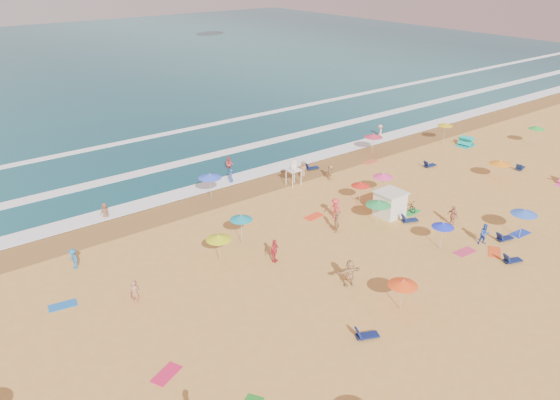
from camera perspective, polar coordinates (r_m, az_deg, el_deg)
ground at (r=41.84m, az=6.00°, el=-4.27°), size 220.00×220.00×0.00m
ocean at (r=114.97m, az=-24.61°, el=12.35°), size 220.00×140.00×0.18m
wet_sand at (r=50.63m, az=-3.68°, el=1.14°), size 220.00×220.00×0.00m
surf_foam at (r=57.63m, az=-8.62°, el=3.99°), size 200.00×18.70×0.05m
cabana at (r=46.05m, az=11.41°, el=-0.44°), size 2.00×2.00×2.00m
cabana_roof at (r=45.62m, az=11.51°, el=0.77°), size 2.20×2.20×0.12m
bicycle at (r=47.43m, az=13.16°, el=-0.52°), size 0.73×1.91×0.99m
lifeguard_stand at (r=51.03m, az=1.43°, el=2.65°), size 1.20×1.20×2.10m
beach_umbrellas at (r=43.25m, az=7.18°, el=-0.31°), size 65.78×29.78×0.70m
loungers at (r=44.74m, az=14.97°, el=-2.77°), size 41.01×25.77×0.34m
towels at (r=41.20m, az=8.31°, el=-4.87°), size 35.47×21.37×0.03m
popup_tents at (r=61.46m, az=23.15°, el=4.05°), size 4.23×14.60×1.20m
beachgoers at (r=42.99m, az=1.56°, el=-2.10°), size 49.94×27.50×2.13m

